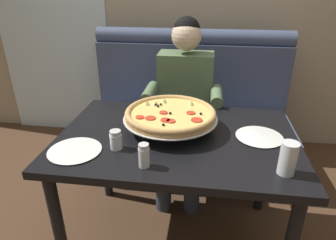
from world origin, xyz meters
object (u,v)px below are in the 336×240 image
dining_table (177,150)px  shaker_pepper_flakes (116,141)px  pizza (170,114)px  drinking_glass (288,160)px  plate_near_left (259,136)px  plate_near_right (75,149)px  shaker_parmesan (144,157)px  diner_main (184,99)px  booth_bench (188,122)px  patio_chair (85,62)px

dining_table → shaker_pepper_flakes: 0.36m
pizza → drinking_glass: 0.64m
plate_near_left → plate_near_right: size_ratio=0.95×
shaker_parmesan → plate_near_right: size_ratio=0.43×
diner_main → shaker_parmesan: (-0.09, -0.94, 0.08)m
dining_table → plate_near_right: plate_near_right is taller
pizza → plate_near_left: pizza is taller
drinking_glass → pizza: bearing=147.3°
dining_table → diner_main: (-0.02, 0.63, 0.06)m
booth_bench → patio_chair: size_ratio=1.92×
diner_main → drinking_glass: diner_main is taller
dining_table → plate_near_right: size_ratio=4.88×
booth_bench → shaker_parmesan: 1.27m
booth_bench → pizza: (-0.05, -0.83, 0.44)m
shaker_parmesan → plate_near_right: (-0.36, 0.08, -0.04)m
dining_table → plate_near_left: 0.44m
booth_bench → shaker_parmesan: bearing=-95.3°
patio_chair → shaker_parmesan: bearing=-62.2°
drinking_glass → plate_near_right: bearing=177.2°
drinking_glass → booth_bench: bearing=112.9°
shaker_pepper_flakes → plate_near_left: shaker_pepper_flakes is taller
plate_near_right → drinking_glass: (0.97, -0.05, 0.05)m
drinking_glass → patio_chair: size_ratio=0.17×
shaker_parmesan → drinking_glass: (0.61, 0.03, 0.02)m
shaker_pepper_flakes → pizza: bearing=46.5°
booth_bench → patio_chair: bearing=137.4°
drinking_glass → patio_chair: bearing=127.8°
booth_bench → plate_near_left: bearing=-63.5°
diner_main → plate_near_left: 0.75m
patio_chair → booth_bench: bearing=-42.6°
patio_chair → plate_near_left: bearing=-49.4°
shaker_pepper_flakes → plate_near_left: size_ratio=0.39×
drinking_glass → plate_near_left: bearing=101.9°
plate_near_left → booth_bench: bearing=116.5°
dining_table → diner_main: diner_main is taller
booth_bench → diner_main: (-0.02, -0.27, 0.31)m
dining_table → drinking_glass: (0.50, -0.28, 0.16)m
pizza → shaker_parmesan: pizza is taller
patio_chair → drinking_glass: bearing=-52.2°
dining_table → plate_near_left: (0.43, 0.03, 0.10)m
dining_table → patio_chair: size_ratio=1.46×
dining_table → diner_main: bearing=91.7°
booth_bench → patio_chair: (-1.46, 1.34, 0.13)m
pizza → shaker_parmesan: 0.39m
shaker_pepper_flakes → patio_chair: patio_chair is taller
plate_near_left → plate_near_right: 0.94m
dining_table → pizza: (-0.05, 0.07, 0.18)m
booth_bench → diner_main: diner_main is taller
shaker_parmesan → shaker_pepper_flakes: shaker_parmesan is taller
plate_near_right → pizza: bearing=35.2°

